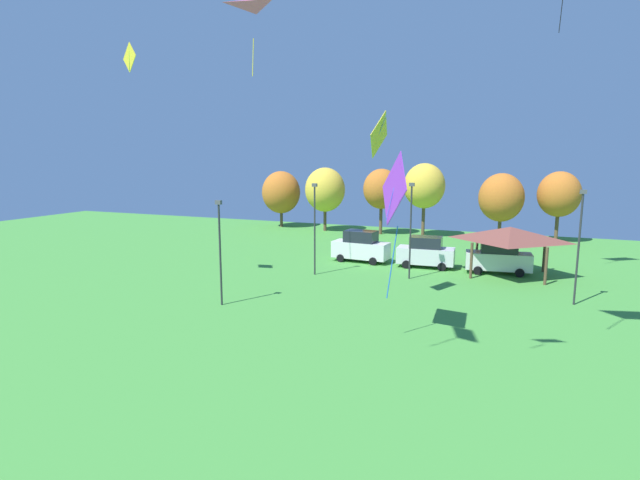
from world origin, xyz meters
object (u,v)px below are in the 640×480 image
(kite_flying_5, at_px, (379,135))
(parked_car_second_from_left, at_px, (426,252))
(kite_flying_7, at_px, (129,57))
(light_post_3, at_px, (411,226))
(treeline_tree_2, at_px, (381,189))
(light_post_0, at_px, (220,247))
(parked_car_leftmost, at_px, (361,247))
(parked_car_third_from_left, at_px, (498,258))
(kite_flying_3, at_px, (256,29))
(treeline_tree_0, at_px, (281,192))
(light_post_2, at_px, (579,241))
(treeline_tree_1, at_px, (325,190))
(treeline_tree_3, at_px, (424,186))
(park_pavilion, at_px, (510,234))
(treeline_tree_4, at_px, (501,198))
(light_post_1, at_px, (315,224))
(kite_flying_8, at_px, (394,192))
(treeline_tree_5, at_px, (559,194))

(kite_flying_5, xyz_separation_m, parked_car_second_from_left, (0.85, 11.15, -8.65))
(kite_flying_7, relative_size, parked_car_second_from_left, 0.41)
(light_post_3, height_order, treeline_tree_2, treeline_tree_2)
(kite_flying_7, bearing_deg, light_post_0, -11.98)
(kite_flying_7, bearing_deg, parked_car_leftmost, 50.39)
(parked_car_second_from_left, height_order, parked_car_third_from_left, parked_car_third_from_left)
(kite_flying_3, xyz_separation_m, treeline_tree_0, (-10.58, 24.31, -12.77))
(light_post_2, bearing_deg, treeline_tree_1, 138.05)
(treeline_tree_0, relative_size, treeline_tree_3, 0.87)
(treeline_tree_0, bearing_deg, park_pavilion, -31.74)
(kite_flying_7, height_order, parked_car_leftmost, kite_flying_7)
(kite_flying_3, bearing_deg, treeline_tree_3, 72.87)
(kite_flying_3, relative_size, treeline_tree_0, 0.50)
(parked_car_third_from_left, distance_m, light_post_2, 8.60)
(treeline_tree_4, bearing_deg, light_post_2, -76.99)
(light_post_0, bearing_deg, treeline_tree_0, 110.62)
(light_post_1, distance_m, light_post_3, 6.91)
(light_post_2, distance_m, treeline_tree_1, 33.26)
(kite_flying_7, bearing_deg, light_post_1, 39.31)
(kite_flying_5, xyz_separation_m, treeline_tree_3, (-2.34, 26.76, -4.35))
(parked_car_leftmost, xyz_separation_m, treeline_tree_2, (-2.49, 15.20, 3.81))
(kite_flying_3, relative_size, light_post_1, 0.52)
(park_pavilion, distance_m, treeline_tree_3, 18.60)
(kite_flying_5, distance_m, light_post_3, 9.20)
(treeline_tree_4, bearing_deg, treeline_tree_0, 179.41)
(parked_car_third_from_left, bearing_deg, parked_car_second_from_left, 172.88)
(light_post_1, distance_m, treeline_tree_4, 24.82)
(kite_flying_3, xyz_separation_m, treeline_tree_4, (15.11, 24.04, -12.62))
(parked_car_third_from_left, xyz_separation_m, park_pavilion, (0.73, -0.26, 1.87))
(treeline_tree_1, xyz_separation_m, treeline_tree_4, (19.40, 0.82, -0.38))
(kite_flying_3, distance_m, treeline_tree_0, 29.43)
(kite_flying_3, height_order, light_post_3, kite_flying_3)
(kite_flying_7, xyz_separation_m, parked_car_second_from_left, (16.47, 13.22, -13.57))
(kite_flying_8, height_order, treeline_tree_0, kite_flying_8)
(light_post_3, xyz_separation_m, treeline_tree_1, (-14.33, 19.61, 1.00))
(park_pavilion, relative_size, treeline_tree_2, 0.86)
(park_pavilion, xyz_separation_m, treeline_tree_4, (-1.44, 16.52, 1.37))
(kite_flying_5, distance_m, light_post_2, 13.18)
(kite_flying_5, bearing_deg, treeline_tree_0, 126.09)
(light_post_0, xyz_separation_m, treeline_tree_5, (19.42, 32.09, 1.37))
(parked_car_third_from_left, relative_size, park_pavilion, 0.77)
(parked_car_third_from_left, distance_m, light_post_3, 7.60)
(kite_flying_7, relative_size, light_post_2, 0.27)
(park_pavilion, xyz_separation_m, light_post_1, (-13.29, -5.28, 0.70))
(light_post_3, distance_m, treeline_tree_0, 29.22)
(parked_car_leftmost, relative_size, treeline_tree_0, 0.69)
(treeline_tree_3, bearing_deg, kite_flying_8, -81.89)
(light_post_3, xyz_separation_m, treeline_tree_3, (-2.81, 19.82, 1.68))
(parked_car_leftmost, bearing_deg, light_post_1, -102.47)
(kite_flying_5, height_order, treeline_tree_3, kite_flying_5)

